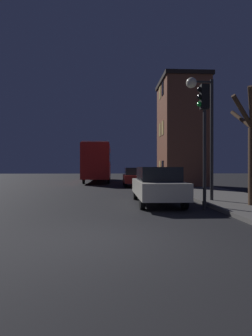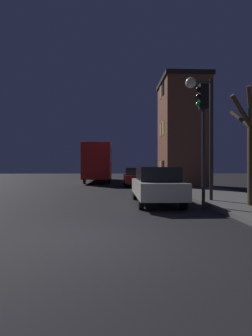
# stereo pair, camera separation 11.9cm
# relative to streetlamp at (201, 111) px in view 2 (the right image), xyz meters

# --- Properties ---
(ground_plane) EXTENTS (120.00, 120.00, 0.00)m
(ground_plane) POSITION_rel_streetlamp_xyz_m (-4.01, -5.56, -3.98)
(ground_plane) COLOR black
(brick_building) EXTENTS (3.64, 4.62, 8.56)m
(brick_building) POSITION_rel_streetlamp_xyz_m (1.77, 9.91, 0.46)
(brick_building) COLOR brown
(brick_building) RESTS_ON sidewalk
(streetlamp) EXTENTS (1.20, 0.45, 5.30)m
(streetlamp) POSITION_rel_streetlamp_xyz_m (0.00, 0.00, 0.00)
(streetlamp) COLOR #28282B
(streetlamp) RESTS_ON sidewalk
(traffic_light) EXTENTS (0.43, 0.24, 4.60)m
(traffic_light) POSITION_rel_streetlamp_xyz_m (-0.53, -1.72, -0.70)
(traffic_light) COLOR #28282B
(traffic_light) RESTS_ON ground
(bare_tree) EXTENTS (1.49, 2.26, 4.26)m
(bare_tree) POSITION_rel_streetlamp_xyz_m (1.33, -1.59, -1.71)
(bare_tree) COLOR #473323
(bare_tree) RESTS_ON sidewalk
(bus) EXTENTS (2.55, 11.79, 3.88)m
(bus) POSITION_rel_streetlamp_xyz_m (-5.45, 17.54, -1.69)
(bus) COLOR red
(bus) RESTS_ON ground
(car_near_lane) EXTENTS (1.77, 4.60, 1.57)m
(car_near_lane) POSITION_rel_streetlamp_xyz_m (-1.98, -0.08, -3.15)
(car_near_lane) COLOR beige
(car_near_lane) RESTS_ON ground
(car_mid_lane) EXTENTS (1.82, 4.11, 1.53)m
(car_mid_lane) POSITION_rel_streetlamp_xyz_m (-2.07, 10.15, -3.18)
(car_mid_lane) COLOR #B21E19
(car_mid_lane) RESTS_ON ground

